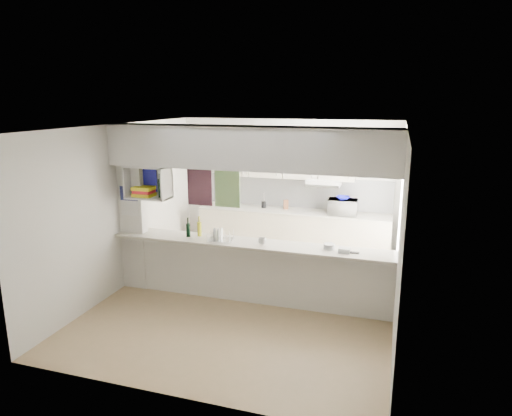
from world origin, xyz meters
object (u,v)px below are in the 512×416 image
at_px(microwave, 343,207).
at_px(wine_bottles, 194,229).
at_px(bowl, 343,198).
at_px(dish_rack, 220,235).

xyz_separation_m(microwave, wine_bottles, (-2.00, -2.02, -0.03)).
bearing_deg(microwave, bowl, 83.57).
xyz_separation_m(microwave, dish_rack, (-1.55, -2.08, -0.06)).
bearing_deg(bowl, dish_rack, -126.90).
distance_m(microwave, dish_rack, 2.60).
distance_m(bowl, dish_rack, 2.59).
relative_size(bowl, dish_rack, 0.61).
bearing_deg(bowl, microwave, 85.90).
bearing_deg(wine_bottles, dish_rack, -8.55).
bearing_deg(microwave, dish_rack, 51.05).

